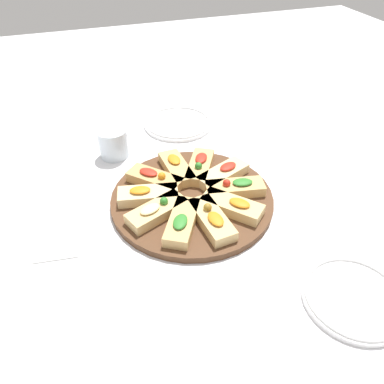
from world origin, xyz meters
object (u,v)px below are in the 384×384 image
serving_board (192,199)px  plate_right (354,297)px  plate_left (178,123)px  water_glass (113,143)px  napkin_stack (57,241)px

serving_board → plate_right: bearing=28.3°
plate_left → plate_right: (0.72, 0.11, 0.00)m
water_glass → napkin_stack: bearing=-30.6°
serving_board → water_glass: bearing=-151.2°
serving_board → napkin_stack: size_ratio=3.60×
serving_board → napkin_stack: serving_board is taller
plate_right → napkin_stack: plate_right is taller
water_glass → napkin_stack: water_glass is taller
serving_board → plate_left: (-0.36, 0.08, -0.00)m
serving_board → plate_right: same height
serving_board → water_glass: water_glass is taller
plate_left → water_glass: size_ratio=2.66×
serving_board → plate_left: bearing=168.1°
plate_right → water_glass: 0.69m
serving_board → plate_right: size_ratio=2.05×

